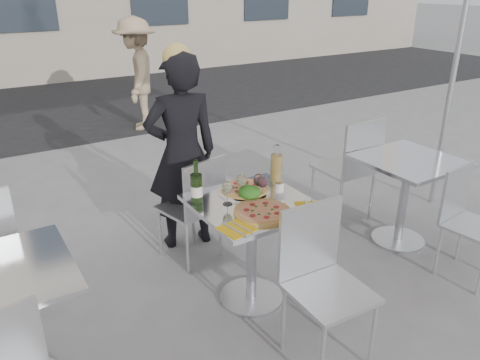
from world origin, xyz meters
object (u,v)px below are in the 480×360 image
chair_near (320,271)px  wineglass_white_a (227,188)px  woman_diner (182,153)px  carafe (276,169)px  side_table_right (406,183)px  salad_plate (250,193)px  pizza_far (244,189)px  side_chair_rnear (466,214)px  napkin_right (311,207)px  side_table_left (3,308)px  wineglass_white_b (241,181)px  wineglass_red_a (263,182)px  side_chair_rfar (353,162)px  main_table (252,231)px  sugar_shaker (279,188)px  pedestrian_b (137,74)px  chair_far (197,202)px  pizza_near (262,212)px  wineglass_red_b (259,181)px  wine_bottle (197,187)px  napkin_left (236,229)px

chair_near → wineglass_white_a: (-0.22, 0.66, 0.31)m
woman_diner → carafe: woman_diner is taller
side_table_right → salad_plate: (-1.49, 0.06, 0.25)m
side_table_right → pizza_far: bearing=173.6°
side_table_right → side_chair_rnear: size_ratio=0.90×
woman_diner → wineglass_white_a: woman_diner is taller
pizza_far → napkin_right: bearing=-62.0°
woman_diner → napkin_right: (0.31, -1.21, -0.05)m
side_table_left → wineglass_white_a: (1.35, 0.06, 0.32)m
chair_near → wineglass_white_b: 0.78m
side_table_right → wineglass_red_a: wineglass_red_a is taller
chair_near → side_chair_rfar: size_ratio=0.94×
side_chair_rnear → wineglass_white_a: wineglass_white_a is taller
side_table_left → side_chair_rnear: size_ratio=0.90×
side_table_left → woman_diner: size_ratio=0.47×
wineglass_red_a → main_table: bearing=-166.5°
side_table_left → wineglass_white_a: size_ratio=4.76×
pizza_far → sugar_shaker: sugar_shaker is taller
side_chair_rfar → carafe: size_ratio=3.38×
main_table → chair_near: 0.60m
side_table_left → pedestrian_b: (2.35, 4.34, 0.27)m
chair_far → pizza_near: bearing=80.6°
pizza_near → sugar_shaker: 0.29m
napkin_right → carafe: bearing=112.5°
pedestrian_b → wineglass_red_b: 4.35m
main_table → pizza_far: 0.28m
pedestrian_b → sugar_shaker: size_ratio=15.04×
main_table → side_chair_rfar: side_chair_rfar is taller
chair_far → wineglass_white_a: wineglass_white_a is taller
chair_far → wine_bottle: wine_bottle is taller
sugar_shaker → side_chair_rfar: bearing=23.1°
salad_plate → napkin_right: bearing=-51.0°
main_table → chair_near: chair_near is taller
chair_far → napkin_right: (0.36, -0.89, 0.24)m
carafe → salad_plate: bearing=-161.3°
side_table_left → chair_near: bearing=-20.9°
wine_bottle → main_table: bearing=-28.4°
wineglass_white_a → wineglass_red_b: size_ratio=1.00×
pizza_near → wineglass_red_a: bearing=55.7°
pizza_near → pedestrian_b: bearing=79.0°
wineglass_white_b → napkin_right: bearing=-52.9°
wine_bottle → wineglass_white_a: 0.19m
side_table_left → napkin_left: 1.27m
main_table → wineglass_white_b: 0.34m
side_chair_rfar → pedestrian_b: size_ratio=0.61×
wineglass_red_a → wineglass_red_b: size_ratio=1.00×
side_chair_rnear → pizza_far: size_ratio=2.36×
chair_near → pedestrian_b: size_ratio=0.57×
main_table → wineglass_white_a: size_ratio=4.76×
chair_near → pedestrian_b: bearing=83.3°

